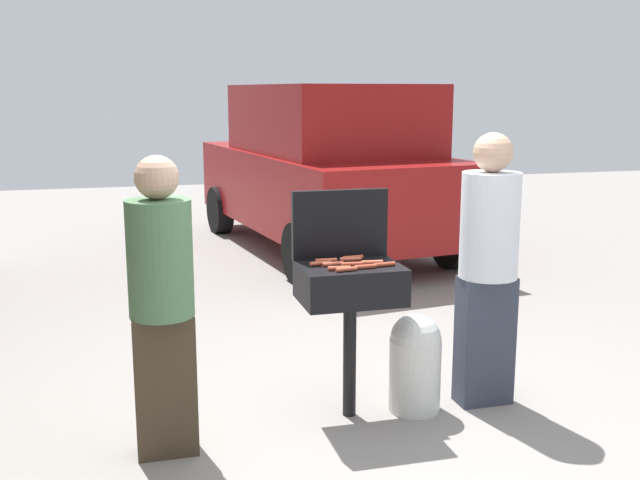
{
  "coord_description": "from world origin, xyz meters",
  "views": [
    {
      "loc": [
        -1.34,
        -3.92,
        1.96
      ],
      "look_at": [
        -0.1,
        0.71,
        1.0
      ],
      "focal_mm": 42.27,
      "sensor_mm": 36.0,
      "label": 1
    }
  ],
  "objects_px": {
    "hot_dog_3": "(320,263)",
    "hot_dog_7": "(339,268)",
    "propane_tank": "(415,360)",
    "person_right": "(488,260)",
    "hot_dog_5": "(353,258)",
    "hot_dog_2": "(346,269)",
    "hot_dog_10": "(326,260)",
    "bbq_grill": "(350,289)",
    "hot_dog_8": "(350,259)",
    "hot_dog_9": "(365,267)",
    "hot_dog_4": "(352,264)",
    "parked_minivan": "(325,167)",
    "person_left": "(162,297)",
    "hot_dog_6": "(333,264)",
    "hot_dog_1": "(384,264)",
    "hot_dog_0": "(372,262)"
  },
  "relations": [
    {
      "from": "hot_dog_0",
      "to": "person_left",
      "type": "xyz_separation_m",
      "value": [
        -1.24,
        -0.2,
        -0.07
      ]
    },
    {
      "from": "hot_dog_2",
      "to": "hot_dog_10",
      "type": "relative_size",
      "value": 1.0
    },
    {
      "from": "hot_dog_7",
      "to": "propane_tank",
      "type": "distance_m",
      "value": 0.82
    },
    {
      "from": "hot_dog_8",
      "to": "person_left",
      "type": "relative_size",
      "value": 0.08
    },
    {
      "from": "hot_dog_9",
      "to": "person_right",
      "type": "relative_size",
      "value": 0.08
    },
    {
      "from": "bbq_grill",
      "to": "hot_dog_8",
      "type": "distance_m",
      "value": 0.19
    },
    {
      "from": "hot_dog_1",
      "to": "hot_dog_4",
      "type": "relative_size",
      "value": 1.0
    },
    {
      "from": "propane_tank",
      "to": "hot_dog_7",
      "type": "bearing_deg",
      "value": -171.7
    },
    {
      "from": "hot_dog_10",
      "to": "person_right",
      "type": "xyz_separation_m",
      "value": [
        1.0,
        -0.14,
        -0.03
      ]
    },
    {
      "from": "hot_dog_3",
      "to": "hot_dog_4",
      "type": "bearing_deg",
      "value": -21.89
    },
    {
      "from": "person_left",
      "to": "hot_dog_6",
      "type": "bearing_deg",
      "value": 28.45
    },
    {
      "from": "hot_dog_9",
      "to": "parked_minivan",
      "type": "relative_size",
      "value": 0.03
    },
    {
      "from": "hot_dog_6",
      "to": "hot_dog_2",
      "type": "bearing_deg",
      "value": -76.0
    },
    {
      "from": "hot_dog_7",
      "to": "propane_tank",
      "type": "height_order",
      "value": "hot_dog_7"
    },
    {
      "from": "hot_dog_0",
      "to": "person_right",
      "type": "bearing_deg",
      "value": -1.17
    },
    {
      "from": "hot_dog_1",
      "to": "person_right",
      "type": "distance_m",
      "value": 0.7
    },
    {
      "from": "hot_dog_5",
      "to": "hot_dog_6",
      "type": "distance_m",
      "value": 0.21
    },
    {
      "from": "hot_dog_4",
      "to": "person_right",
      "type": "distance_m",
      "value": 0.88
    },
    {
      "from": "hot_dog_5",
      "to": "person_right",
      "type": "distance_m",
      "value": 0.84
    },
    {
      "from": "hot_dog_2",
      "to": "person_left",
      "type": "bearing_deg",
      "value": -176.15
    },
    {
      "from": "hot_dog_9",
      "to": "propane_tank",
      "type": "bearing_deg",
      "value": 12.58
    },
    {
      "from": "person_right",
      "to": "hot_dog_6",
      "type": "bearing_deg",
      "value": -8.55
    },
    {
      "from": "hot_dog_1",
      "to": "person_left",
      "type": "relative_size",
      "value": 0.08
    },
    {
      "from": "hot_dog_1",
      "to": "hot_dog_8",
      "type": "height_order",
      "value": "same"
    },
    {
      "from": "hot_dog_6",
      "to": "person_right",
      "type": "relative_size",
      "value": 0.08
    },
    {
      "from": "bbq_grill",
      "to": "hot_dog_7",
      "type": "bearing_deg",
      "value": -133.43
    },
    {
      "from": "hot_dog_5",
      "to": "parked_minivan",
      "type": "distance_m",
      "value": 4.75
    },
    {
      "from": "person_right",
      "to": "parked_minivan",
      "type": "distance_m",
      "value": 4.8
    },
    {
      "from": "hot_dog_8",
      "to": "hot_dog_9",
      "type": "height_order",
      "value": "same"
    },
    {
      "from": "hot_dog_3",
      "to": "propane_tank",
      "type": "height_order",
      "value": "hot_dog_3"
    },
    {
      "from": "hot_dog_0",
      "to": "bbq_grill",
      "type": "bearing_deg",
      "value": 173.04
    },
    {
      "from": "hot_dog_3",
      "to": "hot_dog_7",
      "type": "relative_size",
      "value": 1.0
    },
    {
      "from": "hot_dog_2",
      "to": "parked_minivan",
      "type": "distance_m",
      "value": 5.06
    },
    {
      "from": "hot_dog_7",
      "to": "parked_minivan",
      "type": "xyz_separation_m",
      "value": [
        1.26,
        4.87,
        0.07
      ]
    },
    {
      "from": "hot_dog_8",
      "to": "hot_dog_0",
      "type": "bearing_deg",
      "value": -49.69
    },
    {
      "from": "hot_dog_5",
      "to": "hot_dog_0",
      "type": "bearing_deg",
      "value": -65.14
    },
    {
      "from": "hot_dog_7",
      "to": "hot_dog_8",
      "type": "distance_m",
      "value": 0.25
    },
    {
      "from": "hot_dog_3",
      "to": "hot_dog_6",
      "type": "xyz_separation_m",
      "value": [
        0.07,
        -0.03,
        0.0
      ]
    },
    {
      "from": "propane_tank",
      "to": "person_right",
      "type": "height_order",
      "value": "person_right"
    },
    {
      "from": "hot_dog_7",
      "to": "hot_dog_9",
      "type": "xyz_separation_m",
      "value": [
        0.16,
        -0.01,
        0.0
      ]
    },
    {
      "from": "hot_dog_3",
      "to": "hot_dog_1",
      "type": "bearing_deg",
      "value": -19.63
    },
    {
      "from": "hot_dog_9",
      "to": "propane_tank",
      "type": "distance_m",
      "value": 0.73
    },
    {
      "from": "hot_dog_1",
      "to": "hot_dog_7",
      "type": "bearing_deg",
      "value": -176.02
    },
    {
      "from": "hot_dog_0",
      "to": "hot_dog_2",
      "type": "xyz_separation_m",
      "value": [
        -0.2,
        -0.13,
        0.0
      ]
    },
    {
      "from": "hot_dog_3",
      "to": "propane_tank",
      "type": "bearing_deg",
      "value": -6.9
    },
    {
      "from": "hot_dog_5",
      "to": "hot_dog_9",
      "type": "height_order",
      "value": "same"
    },
    {
      "from": "person_right",
      "to": "parked_minivan",
      "type": "xyz_separation_m",
      "value": [
        0.28,
        4.79,
        0.1
      ]
    },
    {
      "from": "hot_dog_9",
      "to": "parked_minivan",
      "type": "xyz_separation_m",
      "value": [
        1.1,
        4.87,
        0.07
      ]
    },
    {
      "from": "propane_tank",
      "to": "person_left",
      "type": "distance_m",
      "value": 1.63
    },
    {
      "from": "hot_dog_0",
      "to": "person_right",
      "type": "height_order",
      "value": "person_right"
    }
  ]
}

